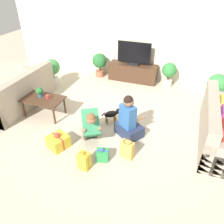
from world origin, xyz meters
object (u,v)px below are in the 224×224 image
object	(u,v)px
coffee_table	(43,100)
potted_plant_back_right	(169,72)
potted_plant_back_left	(100,63)
gift_box_a	(84,161)
sofa_left	(18,94)
sofa_right	(224,129)
person_kneeling	(90,124)
mug	(48,97)
potted_plant_corner_right	(217,86)
tv_console	(133,72)
tv	(134,55)
person_sitting	(129,121)
dog	(113,114)
gift_box_b	(58,141)
potted_plant_corner_left	(52,69)
tabletop_plant	(39,92)
gift_bag_a	(127,150)
gift_box_c	(103,155)

from	to	relation	value
coffee_table	potted_plant_back_right	size ratio (longest dim) A/B	1.30
potted_plant_back_left	gift_box_a	bearing A→B (deg)	-71.18
sofa_left	sofa_right	xyz separation A→B (m)	(4.75, 0.22, 0.00)
person_kneeling	mug	world-z (taller)	person_kneeling
potted_plant_corner_right	tv_console	bearing A→B (deg)	160.29
tv	person_sitting	bearing A→B (deg)	-76.30
sofa_left	person_sitting	distance (m)	2.95
sofa_left	potted_plant_corner_right	distance (m)	4.88
dog	gift_box_b	size ratio (longest dim) A/B	0.85
potted_plant_corner_left	sofa_right	bearing A→B (deg)	-13.91
potted_plant_corner_left	gift_box_a	world-z (taller)	potted_plant_corner_left
potted_plant_back_left	tabletop_plant	world-z (taller)	potted_plant_back_left
tv_console	gift_bag_a	size ratio (longest dim) A/B	3.88
potted_plant_corner_right	gift_box_b	bearing A→B (deg)	-137.37
potted_plant_back_right	mug	distance (m)	3.44
potted_plant_back_left	dog	distance (m)	2.60
sofa_right	potted_plant_back_right	bearing A→B (deg)	32.65
person_kneeling	gift_bag_a	distance (m)	0.91
gift_box_b	tabletop_plant	world-z (taller)	tabletop_plant
sofa_left	gift_box_c	bearing A→B (deg)	68.71
dog	tabletop_plant	world-z (taller)	tabletop_plant
sofa_left	tv_console	size ratio (longest dim) A/B	1.39
gift_bag_a	person_kneeling	bearing A→B (deg)	162.04
tv_console	person_sitting	size ratio (longest dim) A/B	1.54
sofa_left	dog	bearing A→B (deg)	92.14
person_kneeling	tabletop_plant	size ratio (longest dim) A/B	3.72
potted_plant_back_right	gift_box_a	size ratio (longest dim) A/B	1.89
coffee_table	gift_box_b	distance (m)	1.26
tabletop_plant	tv_console	bearing A→B (deg)	58.78
gift_bag_a	dog	bearing A→B (deg)	123.56
person_sitting	dog	distance (m)	0.56
mug	tabletop_plant	bearing A→B (deg)	174.52
coffee_table	potted_plant_corner_right	world-z (taller)	potted_plant_corner_right
tv	potted_plant_back_left	size ratio (longest dim) A/B	1.33
tv_console	potted_plant_back_left	world-z (taller)	potted_plant_back_left
person_sitting	dog	xyz separation A→B (m)	(-0.45, 0.31, -0.12)
potted_plant_corner_right	potted_plant_back_right	world-z (taller)	potted_plant_corner_right
tv	potted_plant_back_left	bearing A→B (deg)	-177.35
potted_plant_corner_right	gift_box_b	xyz separation A→B (m)	(-2.83, -2.61, -0.45)
tabletop_plant	potted_plant_corner_left	bearing A→B (deg)	113.42
sofa_right	potted_plant_back_right	world-z (taller)	sofa_right
tv_console	gift_box_c	bearing A→B (deg)	-83.33
sofa_right	potted_plant_back_left	size ratio (longest dim) A/B	2.73
dog	gift_box_b	distance (m)	1.34
tv	potted_plant_corner_right	xyz separation A→B (m)	(2.30, -0.82, -0.24)
gift_box_a	tabletop_plant	size ratio (longest dim) A/B	1.70
tv_console	potted_plant_back_left	xyz separation A→B (m)	(-1.08, -0.05, 0.20)
coffee_table	person_kneeling	size ratio (longest dim) A/B	1.12
tv_console	potted_plant_corner_left	bearing A→B (deg)	-154.25
coffee_table	potted_plant_back_left	xyz separation A→B (m)	(0.34, 2.53, 0.06)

